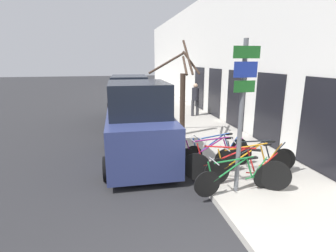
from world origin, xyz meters
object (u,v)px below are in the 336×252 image
bicycle_1 (234,169)px  street_tree (182,94)px  bicycle_0 (237,178)px  bicycle_2 (250,165)px  bicycle_4 (214,155)px  pedestrian_near (195,97)px  bicycle_5 (217,150)px  parked_car_1 (130,101)px  parked_car_0 (139,126)px  bicycle_3 (255,158)px  signpost (242,110)px

bicycle_1 → street_tree: (-0.07, 4.47, 1.20)m
bicycle_0 → bicycle_2: bicycle_2 is taller
bicycle_4 → pedestrian_near: (1.65, 6.82, 0.61)m
bicycle_5 → bicycle_4: bearing=136.2°
pedestrian_near → street_tree: (-1.66, -3.43, 0.63)m
bicycle_1 → bicycle_0: bearing=-165.7°
parked_car_1 → pedestrian_near: size_ratio=2.84×
bicycle_1 → bicycle_5: bearing=21.8°
parked_car_1 → street_tree: 3.94m
bicycle_2 → parked_car_1: size_ratio=0.51×
bicycle_2 → parked_car_0: bearing=42.3°
bicycle_2 → parked_car_0: (-2.50, 2.24, 0.55)m
bicycle_1 → street_tree: size_ratio=0.61×
bicycle_2 → parked_car_0: size_ratio=0.59×
bicycle_1 → bicycle_3: bicycle_1 is taller
signpost → bicycle_4: (0.00, 1.35, -1.50)m
signpost → bicycle_5: signpost is taller
bicycle_0 → bicycle_2: 0.81m
bicycle_1 → pedestrian_near: (1.59, 7.90, 0.57)m
bicycle_4 → parked_car_0: bearing=52.9°
bicycle_4 → parked_car_1: bearing=12.9°
pedestrian_near → bicycle_2: bearing=71.6°
bicycle_4 → parked_car_0: parked_car_0 is taller
bicycle_1 → bicycle_5: (0.17, 1.47, -0.05)m
bicycle_5 → pedestrian_near: (1.42, 6.43, 0.62)m
bicycle_0 → parked_car_1: bearing=8.1°
bicycle_1 → parked_car_1: parked_car_1 is taller
pedestrian_near → street_tree: street_tree is taller
bicycle_0 → bicycle_1: (0.09, 0.34, 0.06)m
bicycle_3 → street_tree: size_ratio=0.58×
bicycle_2 → bicycle_0: bearing=126.0°
bicycle_0 → parked_car_1: (-1.77, 8.24, 0.53)m
bicycle_0 → bicycle_4: (0.03, 1.42, 0.02)m
bicycle_4 → parked_car_1: 7.07m
bicycle_2 → pedestrian_near: pedestrian_near is taller
bicycle_4 → bicycle_3: bearing=-117.4°
parked_car_0 → parked_car_1: bearing=89.9°
bicycle_4 → bicycle_5: (0.23, 0.38, -0.01)m
bicycle_3 → street_tree: 4.16m
bicycle_2 → street_tree: size_ratio=0.68×
parked_car_1 → bicycle_3: bearing=-65.6°
bicycle_1 → pedestrian_near: pedestrian_near is taller
bicycle_1 → pedestrian_near: size_ratio=1.30×
bicycle_1 → bicycle_3: bearing=-26.7°
bicycle_3 → parked_car_1: bearing=32.6°
parked_car_0 → bicycle_2: bearing=-40.7°
bicycle_3 → parked_car_1: 7.80m
bicycle_1 → bicycle_4: bicycle_1 is taller
signpost → parked_car_0: 3.44m
parked_car_1 → street_tree: bearing=-58.8°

